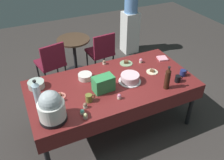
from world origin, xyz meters
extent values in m
plane|color=#383330|center=(0.00, 0.00, 0.00)|extent=(9.00, 9.00, 0.00)
cube|color=maroon|center=(0.00, 0.00, 0.73)|extent=(2.20, 1.10, 0.04)
cylinder|color=black|center=(-1.02, -0.47, 0.35)|extent=(0.06, 0.06, 0.71)
cylinder|color=black|center=(1.02, -0.47, 0.35)|extent=(0.06, 0.06, 0.71)
cylinder|color=black|center=(-1.02, 0.47, 0.35)|extent=(0.06, 0.06, 0.71)
cylinder|color=black|center=(1.02, 0.47, 0.35)|extent=(0.06, 0.06, 0.71)
cube|color=maroon|center=(0.00, -0.55, 0.62)|extent=(2.20, 0.01, 0.18)
cube|color=maroon|center=(0.00, 0.55, 0.62)|extent=(2.20, 0.01, 0.18)
cylinder|color=silver|center=(0.23, -0.07, 0.76)|extent=(0.30, 0.30, 0.01)
cylinder|color=beige|center=(0.23, -0.07, 0.81)|extent=(0.25, 0.25, 0.09)
cylinder|color=silver|center=(0.23, -0.07, 0.86)|extent=(0.24, 0.24, 0.01)
cylinder|color=black|center=(-0.86, -0.34, 0.77)|extent=(0.30, 0.30, 0.04)
cylinder|color=white|center=(-0.86, -0.34, 0.89)|extent=(0.29, 0.29, 0.19)
sphere|color=#B2BCC1|center=(-0.86, -0.34, 1.00)|extent=(0.25, 0.25, 0.25)
cylinder|color=#B2C6BC|center=(-0.92, 0.33, 0.79)|extent=(0.21, 0.21, 0.09)
cylinder|color=silver|center=(-0.29, 0.24, 0.79)|extent=(0.19, 0.19, 0.07)
cylinder|color=beige|center=(0.62, 0.00, 0.75)|extent=(0.16, 0.16, 0.01)
cube|color=brown|center=(0.62, 0.00, 0.77)|extent=(0.06, 0.07, 0.03)
cylinder|color=#8CA87F|center=(0.40, 0.36, 0.75)|extent=(0.19, 0.19, 0.01)
cube|color=brown|center=(0.40, 0.36, 0.78)|extent=(0.08, 0.07, 0.04)
cylinder|color=#E07266|center=(-0.70, 0.02, 0.75)|extent=(0.15, 0.15, 0.01)
cube|color=brown|center=(-0.70, 0.02, 0.77)|extent=(0.06, 0.04, 0.03)
cylinder|color=beige|center=(0.61, 0.29, 0.77)|extent=(0.05, 0.05, 0.03)
sphere|color=pink|center=(0.61, 0.29, 0.79)|extent=(0.05, 0.05, 0.05)
cylinder|color=beige|center=(-0.55, -0.39, 0.77)|extent=(0.05, 0.05, 0.03)
sphere|color=#6BC6B2|center=(-0.55, -0.39, 0.79)|extent=(0.05, 0.05, 0.05)
cylinder|color=beige|center=(-0.48, -0.30, 0.77)|extent=(0.05, 0.05, 0.03)
sphere|color=brown|center=(-0.48, -0.30, 0.79)|extent=(0.05, 0.05, 0.05)
cylinder|color=beige|center=(-0.54, -0.47, 0.77)|extent=(0.05, 0.05, 0.03)
sphere|color=beige|center=(-0.54, -0.47, 0.79)|extent=(0.05, 0.05, 0.05)
cylinder|color=beige|center=(-0.05, -0.32, 0.77)|extent=(0.05, 0.05, 0.03)
sphere|color=pink|center=(-0.05, -0.32, 0.79)|extent=(0.05, 0.05, 0.05)
cylinder|color=beige|center=(0.10, 0.48, 0.77)|extent=(0.05, 0.05, 0.03)
sphere|color=brown|center=(0.10, 0.48, 0.79)|extent=(0.05, 0.05, 0.05)
cylinder|color=#33190F|center=(0.58, -0.39, 0.88)|extent=(0.07, 0.07, 0.25)
cone|color=#33190F|center=(0.58, -0.39, 1.03)|extent=(0.06, 0.06, 0.05)
cylinder|color=black|center=(0.58, -0.39, 1.06)|extent=(0.03, 0.03, 0.02)
cylinder|color=silver|center=(-0.95, 0.00, 0.88)|extent=(0.09, 0.09, 0.26)
cone|color=silver|center=(-0.95, 0.00, 1.04)|extent=(0.08, 0.08, 0.05)
cylinder|color=black|center=(-0.95, 0.00, 1.07)|extent=(0.04, 0.04, 0.02)
cylinder|color=olive|center=(-0.40, -0.22, 0.80)|extent=(0.08, 0.08, 0.10)
torus|color=olive|center=(-0.35, -0.22, 0.80)|extent=(0.06, 0.01, 0.06)
cylinder|color=navy|center=(0.95, -0.25, 0.79)|extent=(0.08, 0.08, 0.09)
torus|color=navy|center=(1.01, -0.25, 0.80)|extent=(0.06, 0.01, 0.06)
cylinder|color=black|center=(0.80, -0.34, 0.80)|extent=(0.08, 0.08, 0.09)
torus|color=black|center=(0.85, -0.34, 0.80)|extent=(0.06, 0.01, 0.06)
cube|color=#338C4C|center=(-0.16, -0.09, 0.85)|extent=(0.27, 0.18, 0.20)
cube|color=pink|center=(0.97, 0.24, 0.76)|extent=(0.17, 0.17, 0.02)
cube|color=maroon|center=(-0.55, 1.42, 0.42)|extent=(0.52, 0.52, 0.05)
cube|color=maroon|center=(-0.51, 1.22, 0.65)|extent=(0.42, 0.12, 0.40)
cylinder|color=black|center=(-0.40, 1.64, 0.20)|extent=(0.04, 0.04, 0.40)
cylinder|color=black|center=(-0.77, 1.56, 0.20)|extent=(0.04, 0.04, 0.40)
cylinder|color=black|center=(-0.33, 1.27, 0.20)|extent=(0.04, 0.04, 0.40)
cylinder|color=black|center=(-0.70, 1.19, 0.20)|extent=(0.04, 0.04, 0.40)
cube|color=maroon|center=(0.40, 1.42, 0.42)|extent=(0.47, 0.47, 0.05)
cube|color=maroon|center=(0.42, 1.22, 0.65)|extent=(0.42, 0.07, 0.40)
cylinder|color=black|center=(0.57, 1.62, 0.20)|extent=(0.03, 0.03, 0.40)
cylinder|color=black|center=(0.20, 1.59, 0.20)|extent=(0.03, 0.03, 0.40)
cylinder|color=black|center=(0.60, 1.24, 0.20)|extent=(0.03, 0.03, 0.40)
cylinder|color=black|center=(0.23, 1.21, 0.20)|extent=(0.03, 0.03, 0.40)
cylinder|color=#473323|center=(-0.05, 1.57, 0.70)|extent=(0.60, 0.60, 0.03)
cylinder|color=black|center=(-0.05, 1.57, 0.35)|extent=(0.06, 0.06, 0.67)
cylinder|color=black|center=(-0.05, 1.57, 0.01)|extent=(0.44, 0.44, 0.02)
cube|color=silver|center=(1.32, 1.92, 0.45)|extent=(0.32, 0.32, 0.90)
cylinder|color=#6699D8|center=(1.32, 1.92, 1.07)|extent=(0.28, 0.28, 0.34)
camera|label=1|loc=(-1.05, -2.26, 2.57)|focal=37.46mm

